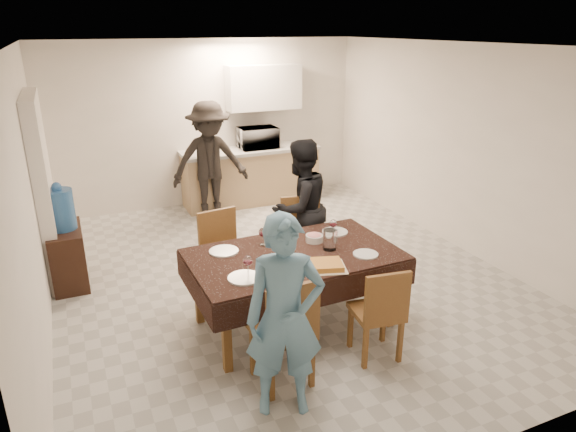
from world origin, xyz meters
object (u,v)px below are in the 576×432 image
wine_bottle (287,237)px  savoury_tart (322,265)px  person_kitchen (210,161)px  microwave (258,138)px  console (68,256)px  water_pitcher (330,240)px  dining_table (294,257)px  person_far (300,208)px  water_jug (60,210)px  person_near (285,318)px

wine_bottle → savoury_tart: (0.15, -0.43, -0.13)m
savoury_tart → person_kitchen: (-0.01, 3.62, 0.10)m
microwave → console: bearing=32.0°
microwave → person_kitchen: bearing=25.7°
water_pitcher → person_kitchen: bearing=94.6°
dining_table → water_pitcher: size_ratio=9.97×
person_far → microwave: bearing=-118.5°
console → savoury_tart: 3.06m
console → dining_table: bearing=-42.1°
wine_bottle → microwave: 3.79m
dining_table → savoury_tart: savoury_tart is taller
water_jug → water_pitcher: bearing=-38.3°
console → water_jug: size_ratio=1.61×
wine_bottle → water_pitcher: wine_bottle is taller
savoury_tart → person_far: (0.45, 1.43, 0.01)m
wine_bottle → microwave: bearing=73.6°
dining_table → water_pitcher: (0.35, -0.05, 0.13)m
person_far → console: bearing=-34.8°
console → savoury_tart: savoury_tart is taller
console → water_jug: bearing=0.0°
wine_bottle → person_near: 1.22m
console → water_jug: (0.00, 0.00, 0.56)m
water_jug → person_far: bearing=-16.5°
wine_bottle → person_kitchen: bearing=87.5°
water_pitcher → savoury_tart: bearing=-127.1°
microwave → person_far: size_ratio=0.38×
wine_bottle → water_pitcher: bearing=-14.0°
water_jug → wine_bottle: 2.62m
water_pitcher → person_near: size_ratio=0.13×
person_near → console: bearing=135.1°
water_pitcher → person_near: (-0.90, -1.00, -0.07)m
dining_table → person_kitchen: 3.24m
person_kitchen → dining_table: bearing=-91.6°
water_pitcher → savoury_tart: water_pitcher is taller
microwave → person_near: (-1.57, -4.74, -0.28)m
savoury_tart → person_near: 0.93m
savoury_tart → water_jug: bearing=133.8°
water_jug → person_near: size_ratio=0.28×
dining_table → wine_bottle: 0.21m
water_jug → savoury_tart: bearing=-46.2°
person_near → microwave: bearing=89.9°
microwave → person_far: person_far is taller
console → wine_bottle: bearing=-42.0°
dining_table → console: size_ratio=2.73×
dining_table → wine_bottle: size_ratio=6.21×
water_jug → water_pitcher: (2.34, -1.85, -0.03)m
console → person_kitchen: person_kitchen is taller
water_jug → microwave: microwave is taller
person_far → savoury_tart: bearing=54.2°
microwave → water_jug: bearing=32.0°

